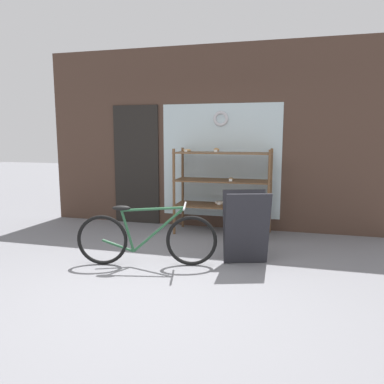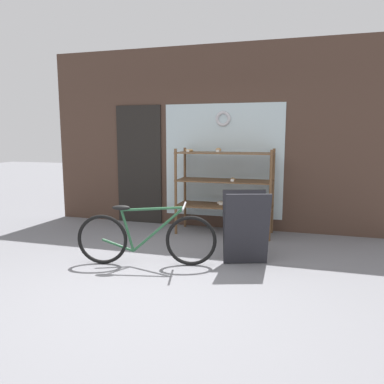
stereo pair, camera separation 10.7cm
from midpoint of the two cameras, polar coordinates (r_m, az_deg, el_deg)
ground_plane at (r=4.01m, az=-5.93°, el=-14.68°), size 30.00×30.00×0.00m
storefront_facade at (r=6.42m, az=3.22°, el=7.90°), size 5.88×0.13×3.06m
display_case at (r=6.00m, az=5.46°, el=1.47°), size 1.53×0.54×1.38m
bicycle at (r=4.64m, az=-6.40°, el=-6.97°), size 1.68×0.55×0.76m
sandwich_board at (r=4.68m, az=8.85°, el=-5.40°), size 0.63×0.53×0.90m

